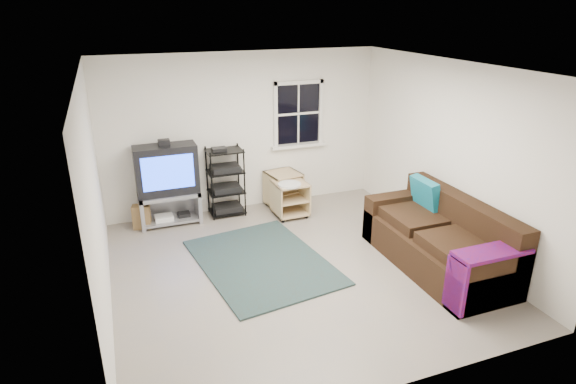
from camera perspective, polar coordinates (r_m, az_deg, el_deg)
name	(u,v)px	position (r m, az deg, el deg)	size (l,w,h in m)	color
room	(298,118)	(8.23, 1.23, 8.76)	(4.60, 4.62, 4.60)	gray
tv_unit	(167,178)	(7.68, -14.12, 1.60)	(0.94, 0.47, 1.38)	gray
av_rack	(226,186)	(7.94, -7.37, 0.73)	(0.57, 0.42, 1.14)	black
side_table_left	(282,188)	(8.24, -0.71, 0.47)	(0.61, 0.61, 0.62)	#CDB47E
side_table_right	(289,196)	(7.89, 0.14, -0.46)	(0.54, 0.57, 0.61)	#CDB47E
sofa	(440,241)	(6.67, 17.57, -5.60)	(0.98, 2.22, 1.01)	black
shag_rug	(262,262)	(6.60, -3.08, -8.24)	(1.56, 2.14, 0.03)	#321F16
paper_bag	(142,217)	(7.82, -16.96, -2.82)	(0.26, 0.17, 0.38)	olive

